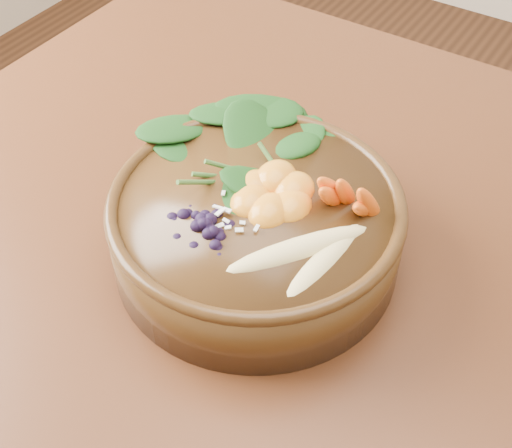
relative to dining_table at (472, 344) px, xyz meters
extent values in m
cylinder|color=#331C0C|center=(-0.72, 0.37, -0.30)|extent=(0.07, 0.07, 0.71)
cube|color=#4C2917|center=(0.00, 0.00, 0.07)|extent=(1.60, 0.90, 0.04)
cylinder|color=#4A2E13|center=(-0.25, -0.09, 0.14)|extent=(0.43, 0.43, 0.09)
ellipsoid|color=#E0CC84|center=(-0.15, -0.13, 0.19)|extent=(0.05, 0.17, 0.03)
ellipsoid|color=#E0CC84|center=(-0.18, -0.13, 0.20)|extent=(0.12, 0.16, 0.03)
camera|label=1|loc=(0.05, -0.57, 0.71)|focal=50.00mm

